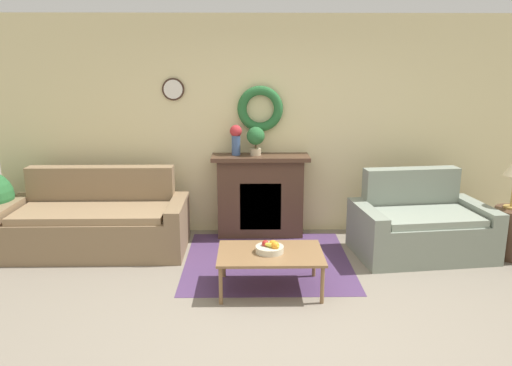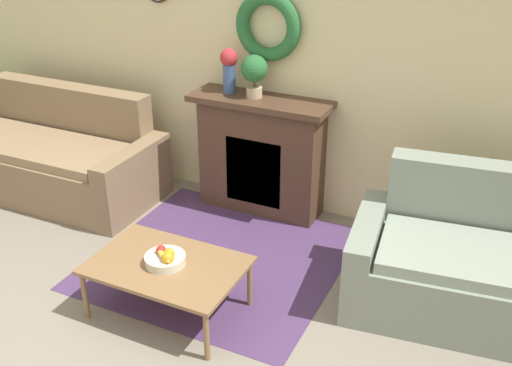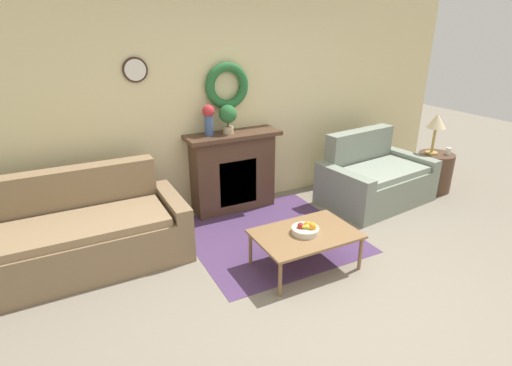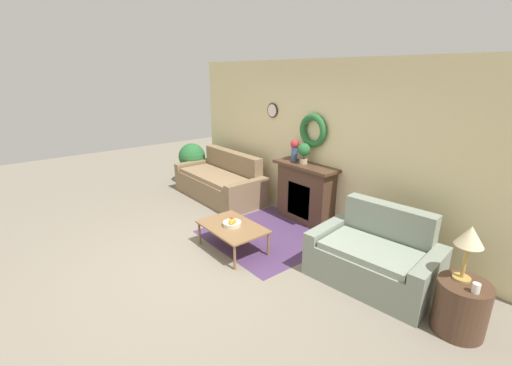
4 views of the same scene
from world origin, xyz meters
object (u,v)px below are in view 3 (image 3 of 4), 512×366
(loveseat_right, at_px, (374,179))
(side_table_by_loveseat, at_px, (434,172))
(couch_left, at_px, (79,235))
(fireplace, at_px, (233,171))
(vase_on_mantel_left, at_px, (209,118))
(fruit_bowl, at_px, (306,229))
(potted_plant_on_mantel, at_px, (228,116))
(table_lamp, at_px, (437,123))
(coffee_table, at_px, (306,236))
(mug, at_px, (448,151))

(loveseat_right, distance_m, side_table_by_loveseat, 1.05)
(couch_left, relative_size, side_table_by_loveseat, 3.77)
(fireplace, xyz_separation_m, vase_on_mantel_left, (-0.30, 0.01, 0.72))
(fruit_bowl, xyz_separation_m, potted_plant_on_mantel, (-0.12, 1.57, 0.82))
(fruit_bowl, distance_m, table_lamp, 2.92)
(fruit_bowl, height_order, potted_plant_on_mantel, potted_plant_on_mantel)
(coffee_table, height_order, mug, mug)
(fireplace, xyz_separation_m, table_lamp, (2.78, -0.72, 0.48))
(fruit_bowl, height_order, table_lamp, table_lamp)
(fruit_bowl, height_order, vase_on_mantel_left, vase_on_mantel_left)
(couch_left, height_order, table_lamp, table_lamp)
(side_table_by_loveseat, relative_size, potted_plant_on_mantel, 1.58)
(loveseat_right, relative_size, coffee_table, 1.57)
(fireplace, height_order, couch_left, fireplace)
(loveseat_right, xyz_separation_m, coffee_table, (-1.74, -0.92, 0.03))
(fruit_bowl, bearing_deg, side_table_by_loveseat, 16.28)
(side_table_by_loveseat, bearing_deg, vase_on_mantel_left, 166.17)
(mug, bearing_deg, coffee_table, -165.98)
(loveseat_right, height_order, mug, loveseat_right)
(fruit_bowl, relative_size, vase_on_mantel_left, 0.72)
(couch_left, height_order, vase_on_mantel_left, vase_on_mantel_left)
(table_lamp, distance_m, vase_on_mantel_left, 3.17)
(coffee_table, height_order, table_lamp, table_lamp)
(couch_left, relative_size, fruit_bowl, 7.76)
(couch_left, bearing_deg, coffee_table, -29.19)
(table_lamp, height_order, potted_plant_on_mantel, potted_plant_on_mantel)
(fruit_bowl, distance_m, mug, 2.99)
(mug, relative_size, potted_plant_on_mantel, 0.28)
(table_lamp, relative_size, mug, 5.96)
(coffee_table, bearing_deg, table_lamp, 17.52)
(loveseat_right, xyz_separation_m, potted_plant_on_mantel, (-1.86, 0.65, 0.92))
(loveseat_right, relative_size, potted_plant_on_mantel, 4.48)
(table_lamp, distance_m, mug, 0.45)
(side_table_by_loveseat, relative_size, mug, 5.73)
(potted_plant_on_mantel, bearing_deg, couch_left, -165.54)
(couch_left, bearing_deg, vase_on_mantel_left, 16.78)
(side_table_by_loveseat, height_order, vase_on_mantel_left, vase_on_mantel_left)
(fireplace, xyz_separation_m, coffee_table, (0.06, -1.58, -0.17))
(fruit_bowl, xyz_separation_m, side_table_by_loveseat, (2.79, 0.81, -0.15))
(mug, height_order, potted_plant_on_mantel, potted_plant_on_mantel)
(fireplace, height_order, loveseat_right, fireplace)
(couch_left, distance_m, fruit_bowl, 2.25)
(coffee_table, bearing_deg, side_table_by_loveseat, 16.22)
(coffee_table, xyz_separation_m, potted_plant_on_mantel, (-0.12, 1.56, 0.89))
(side_table_by_loveseat, height_order, table_lamp, table_lamp)
(coffee_table, xyz_separation_m, vase_on_mantel_left, (-0.36, 1.58, 0.89))
(loveseat_right, bearing_deg, mug, -16.41)
(couch_left, height_order, coffee_table, couch_left)
(coffee_table, bearing_deg, fruit_bowl, -118.41)
(fireplace, bearing_deg, potted_plant_on_mantel, -166.03)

